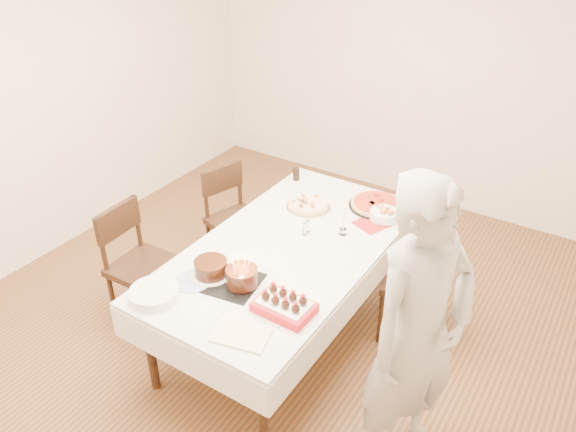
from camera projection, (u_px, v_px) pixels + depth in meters
The scene contains 22 objects.
floor at pixel (272, 327), 4.24m from camera, with size 5.00×5.00×0.00m, color #4F2E1B.
wall_back at pixel (417, 68), 5.33m from camera, with size 4.50×0.04×2.70m, color #F1E3CA.
wall_left at pixel (41, 100), 4.58m from camera, with size 0.04×5.00×2.70m, color #F1E3CA.
dining_table at pixel (288, 290), 4.02m from camera, with size 1.14×2.14×0.75m, color silver.
chair_right_savory at pixel (412, 278), 3.99m from camera, with size 0.48×0.48×0.94m, color #321D10, non-canonical shape.
chair_left_savory at pixel (238, 222), 4.67m from camera, with size 0.46×0.46×0.90m, color #321D10, non-canonical shape.
chair_left_dessert at pixel (145, 267), 4.10m from camera, with size 0.48×0.48×0.93m, color #321D10, non-canonical shape.
person at pixel (417, 336), 2.86m from camera, with size 0.66×0.44×1.82m, color #BBB5B0.
pizza_white at pixel (308, 205), 4.27m from camera, with size 0.34×0.34×0.04m, color beige.
pizza_pepperoni at pixel (376, 204), 4.28m from camera, with size 0.42×0.42×0.04m, color red.
red_placemat at pixel (371, 224), 4.07m from camera, with size 0.21×0.21×0.01m, color #B21E1E.
pasta_bowl at pixel (384, 215), 4.11m from camera, with size 0.21×0.21×0.07m, color white.
taper_candle at pixel (344, 219), 3.90m from camera, with size 0.05×0.05×0.25m, color white.
shaker_pair at pixel (305, 229), 3.93m from camera, with size 0.08×0.08×0.09m, color white, non-canonical shape.
cola_glass at pixel (296, 174), 4.64m from camera, with size 0.06×0.06×0.10m, color black.
layer_cake at pixel (211, 268), 3.53m from camera, with size 0.27×0.27×0.11m, color black.
cake_board at pixel (232, 283), 3.49m from camera, with size 0.33×0.33×0.01m, color black.
birthday_cake at pixel (242, 272), 3.42m from camera, with size 0.20×0.20×0.18m, color #3B1910.
strawberry_box at pixel (284, 305), 3.24m from camera, with size 0.34×0.23×0.08m, color red, non-canonical shape.
box_lid at pixel (241, 336), 3.09m from camera, with size 0.31×0.20×0.03m, color beige.
plate_stack at pixel (154, 293), 3.35m from camera, with size 0.30×0.30×0.06m, color white.
china_plate at pixel (193, 281), 3.50m from camera, with size 0.23×0.23×0.01m, color white.
Camera 1 is at (1.83, -2.61, 2.92)m, focal length 35.00 mm.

